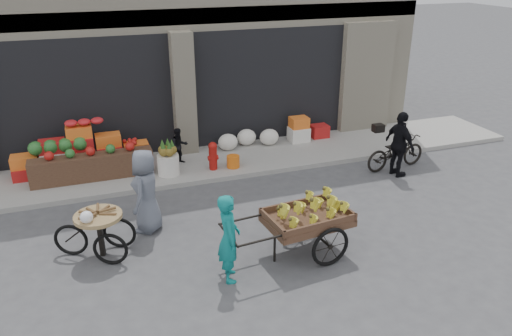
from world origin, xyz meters
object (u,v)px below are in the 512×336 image
object	(u,v)px
banana_cart	(305,217)
cyclist	(400,144)
fire_hydrant	(213,155)
pineapple_bin	(168,165)
tricycle_cart	(99,228)
seated_person	(179,146)
vendor_woman	(229,238)
vendor_grey	(146,191)
bicycle	(396,152)
orange_bucket	(233,162)

from	to	relation	value
banana_cart	cyclist	size ratio (longest dim) A/B	1.60
fire_hydrant	pineapple_bin	bearing A→B (deg)	177.40
pineapple_bin	fire_hydrant	distance (m)	1.11
tricycle_cart	cyclist	world-z (taller)	cyclist
seated_person	vendor_woman	distance (m)	4.97
banana_cart	tricycle_cart	world-z (taller)	banana_cart
vendor_grey	bicycle	world-z (taller)	vendor_grey
fire_hydrant	vendor_grey	distance (m)	2.95
seated_person	vendor_woman	world-z (taller)	vendor_woman
banana_cart	vendor_grey	bearing A→B (deg)	138.13
banana_cart	vendor_grey	distance (m)	3.11
vendor_woman	tricycle_cart	distance (m)	2.45
vendor_woman	vendor_grey	world-z (taller)	vendor_grey
vendor_grey	cyclist	world-z (taller)	vendor_grey
tricycle_cart	pineapple_bin	bearing A→B (deg)	80.42
fire_hydrant	vendor_grey	world-z (taller)	vendor_grey
bicycle	cyclist	size ratio (longest dim) A/B	1.06
vendor_woman	vendor_grey	bearing A→B (deg)	35.79
fire_hydrant	banana_cart	size ratio (longest dim) A/B	0.27
vendor_grey	orange_bucket	bearing A→B (deg)	160.33
orange_bucket	vendor_grey	bearing A→B (deg)	-138.08
orange_bucket	tricycle_cart	distance (m)	4.40
pineapple_bin	banana_cart	world-z (taller)	banana_cart
vendor_woman	vendor_grey	xyz separation A→B (m)	(-1.03, 2.09, 0.06)
banana_cart	bicycle	xyz separation A→B (m)	(3.83, 2.82, -0.31)
vendor_grey	bicycle	xyz separation A→B (m)	(6.34, 0.99, -0.39)
banana_cart	cyclist	bearing A→B (deg)	27.86
cyclist	bicycle	bearing A→B (deg)	-32.66
fire_hydrant	vendor_woman	world-z (taller)	vendor_woman
pineapple_bin	vendor_grey	bearing A→B (deg)	-109.79
seated_person	cyclist	xyz separation A→B (m)	(4.93, -2.28, 0.23)
banana_cart	vendor_woman	world-z (taller)	vendor_woman
seated_person	bicycle	bearing A→B (deg)	-30.13
pineapple_bin	tricycle_cart	world-z (taller)	tricycle_cart
seated_person	vendor_grey	xyz separation A→B (m)	(-1.22, -2.87, 0.25)
tricycle_cart	seated_person	bearing A→B (deg)	79.95
tricycle_cart	bicycle	bearing A→B (deg)	34.20
seated_person	cyclist	bearing A→B (deg)	-34.82
orange_bucket	bicycle	distance (m)	4.10
vendor_grey	tricycle_cart	bearing A→B (deg)	-26.71
banana_cart	vendor_woman	xyz separation A→B (m)	(-1.48, -0.26, 0.01)
tricycle_cart	vendor_grey	size ratio (longest dim) A/B	0.86
tricycle_cart	vendor_grey	xyz separation A→B (m)	(0.94, 0.66, 0.27)
orange_bucket	cyclist	bearing A→B (deg)	-22.96
fire_hydrant	tricycle_cart	world-z (taller)	tricycle_cart
seated_person	banana_cart	xyz separation A→B (m)	(1.30, -4.70, 0.18)
orange_bucket	vendor_woman	size ratio (longest dim) A/B	0.21
fire_hydrant	orange_bucket	distance (m)	0.55
orange_bucket	seated_person	bearing A→B (deg)	149.74
seated_person	vendor_grey	size ratio (longest dim) A/B	0.55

